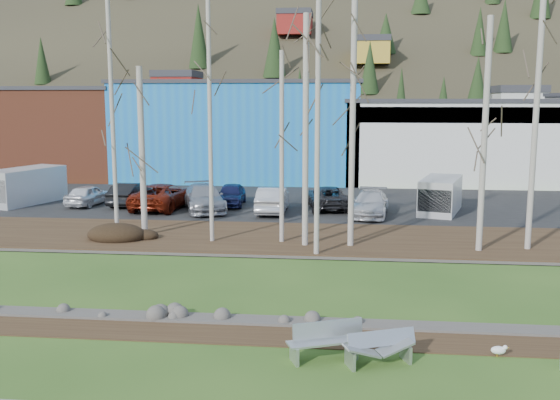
# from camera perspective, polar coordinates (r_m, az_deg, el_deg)

# --- Properties ---
(ground) EXTENTS (200.00, 200.00, 0.00)m
(ground) POSITION_cam_1_polar(r_m,az_deg,el_deg) (16.72, -4.87, -14.70)
(ground) COLOR #31541B
(ground) RESTS_ON ground
(dirt_strip) EXTENTS (80.00, 1.80, 0.03)m
(dirt_strip) POSITION_cam_1_polar(r_m,az_deg,el_deg) (18.62, -3.63, -12.07)
(dirt_strip) COLOR #382616
(dirt_strip) RESTS_ON ground
(near_bank_rocks) EXTENTS (80.00, 0.80, 0.50)m
(near_bank_rocks) POSITION_cam_1_polar(r_m,az_deg,el_deg) (19.55, -3.13, -11.06)
(near_bank_rocks) COLOR #47423D
(near_bank_rocks) RESTS_ON ground
(river) EXTENTS (80.00, 8.00, 0.90)m
(river) POSITION_cam_1_polar(r_m,az_deg,el_deg) (23.39, -1.52, -7.61)
(river) COLOR black
(river) RESTS_ON ground
(far_bank_rocks) EXTENTS (80.00, 0.80, 0.46)m
(far_bank_rocks) POSITION_cam_1_polar(r_m,az_deg,el_deg) (27.32, -0.39, -5.14)
(far_bank_rocks) COLOR #47423D
(far_bank_rocks) RESTS_ON ground
(far_bank) EXTENTS (80.00, 7.00, 0.15)m
(far_bank) POSITION_cam_1_polar(r_m,az_deg,el_deg) (30.39, 0.28, -3.52)
(far_bank) COLOR #382616
(far_bank) RESTS_ON ground
(parking_lot) EXTENTS (80.00, 14.00, 0.14)m
(parking_lot) POSITION_cam_1_polar(r_m,az_deg,el_deg) (40.66, 1.77, -0.28)
(parking_lot) COLOR black
(parking_lot) RESTS_ON ground
(building_brick) EXTENTS (16.32, 12.24, 7.80)m
(building_brick) POSITION_cam_1_polar(r_m,az_deg,el_deg) (60.43, -20.59, 5.90)
(building_brick) COLOR brown
(building_brick) RESTS_ON ground
(building_blue) EXTENTS (20.40, 12.24, 8.30)m
(building_blue) POSITION_cam_1_polar(r_m,az_deg,el_deg) (54.80, -3.41, 6.45)
(building_blue) COLOR blue
(building_blue) RESTS_ON ground
(building_white) EXTENTS (18.36, 12.24, 6.80)m
(building_white) POSITION_cam_1_polar(r_m,az_deg,el_deg) (54.83, 15.57, 5.36)
(building_white) COLOR silver
(building_white) RESTS_ON ground
(hillside) EXTENTS (160.00, 72.00, 35.00)m
(hillside) POSITION_cam_1_polar(r_m,az_deg,el_deg) (99.62, 4.45, 15.36)
(hillside) COLOR #2F291C
(hillside) RESTS_ON ground
(bench_intact) EXTENTS (2.02, 1.26, 0.98)m
(bench_intact) POSITION_cam_1_polar(r_m,az_deg,el_deg) (16.84, 4.14, -12.71)
(bench_intact) COLOR silver
(bench_intact) RESTS_ON ground
(bench_damaged) EXTENTS (1.94, 1.24, 0.83)m
(bench_damaged) POSITION_cam_1_polar(r_m,az_deg,el_deg) (16.73, 9.07, -13.20)
(bench_damaged) COLOR silver
(bench_damaged) RESTS_ON ground
(seagull) EXTENTS (0.47, 0.22, 0.34)m
(seagull) POSITION_cam_1_polar(r_m,az_deg,el_deg) (17.97, 19.39, -12.81)
(seagull) COLOR gold
(seagull) RESTS_ON ground
(dirt_mound) EXTENTS (2.82, 1.99, 0.55)m
(dirt_mound) POSITION_cam_1_polar(r_m,az_deg,el_deg) (30.87, -14.72, -2.96)
(dirt_mound) COLOR black
(dirt_mound) RESTS_ON far_bank
(birch_0) EXTENTS (0.21, 0.21, 11.89)m
(birch_0) POSITION_cam_1_polar(r_m,az_deg,el_deg) (30.72, -15.09, 7.64)
(birch_0) COLOR beige
(birch_0) RESTS_ON far_bank
(birch_1) EXTENTS (0.30, 0.30, 8.17)m
(birch_1) POSITION_cam_1_polar(r_m,az_deg,el_deg) (30.92, -12.50, 4.29)
(birch_1) COLOR beige
(birch_1) RESTS_ON far_bank
(birch_2) EXTENTS (0.20, 0.20, 11.14)m
(birch_2) POSITION_cam_1_polar(r_m,az_deg,el_deg) (28.98, -6.41, 7.08)
(birch_2) COLOR beige
(birch_2) RESTS_ON far_bank
(birch_3) EXTENTS (0.27, 0.27, 10.32)m
(birch_3) POSITION_cam_1_polar(r_m,az_deg,el_deg) (28.02, 2.36, 6.21)
(birch_3) COLOR beige
(birch_3) RESTS_ON far_bank
(birch_4) EXTENTS (0.21, 0.21, 8.79)m
(birch_4) POSITION_cam_1_polar(r_m,az_deg,el_deg) (28.73, 0.17, 4.77)
(birch_4) COLOR beige
(birch_4) RESTS_ON far_bank
(birch_5) EXTENTS (0.22, 0.22, 10.59)m
(birch_5) POSITION_cam_1_polar(r_m,az_deg,el_deg) (26.38, 3.45, 6.32)
(birch_5) COLOR beige
(birch_5) RESTS_ON far_bank
(birch_6) EXTENTS (0.27, 0.27, 11.28)m
(birch_6) POSITION_cam_1_polar(r_m,az_deg,el_deg) (28.05, 6.66, 7.14)
(birch_6) COLOR beige
(birch_6) RESTS_ON far_bank
(birch_7) EXTENTS (0.27, 0.27, 10.08)m
(birch_7) POSITION_cam_1_polar(r_m,az_deg,el_deg) (28.38, 18.19, 5.57)
(birch_7) COLOR beige
(birch_7) RESTS_ON far_bank
(birch_8) EXTENTS (0.25, 0.25, 12.88)m
(birch_8) POSITION_cam_1_polar(r_m,az_deg,el_deg) (29.38, 22.42, 8.17)
(birch_8) COLOR beige
(birch_8) RESTS_ON far_bank
(car_0) EXTENTS (2.03, 4.00, 1.31)m
(car_0) POSITION_cam_1_polar(r_m,az_deg,el_deg) (41.14, -17.12, 0.44)
(car_0) COLOR white
(car_0) RESTS_ON parking_lot
(car_1) EXTENTS (1.62, 4.35, 1.42)m
(car_1) POSITION_cam_1_polar(r_m,az_deg,el_deg) (40.60, -13.57, 0.56)
(car_1) COLOR black
(car_1) RESTS_ON parking_lot
(car_2) EXTENTS (3.09, 5.81, 1.56)m
(car_2) POSITION_cam_1_polar(r_m,az_deg,el_deg) (38.77, -10.66, 0.37)
(car_2) COLOR maroon
(car_2) RESTS_ON parking_lot
(car_3) EXTENTS (3.86, 5.74, 1.55)m
(car_3) POSITION_cam_1_polar(r_m,az_deg,el_deg) (37.71, -6.96, 0.20)
(car_3) COLOR #96979E
(car_3) RESTS_ON parking_lot
(car_4) EXTENTS (1.85, 4.12, 1.37)m
(car_4) POSITION_cam_1_polar(r_m,az_deg,el_deg) (39.40, -4.50, 0.50)
(car_4) COLOR #191D4A
(car_4) RESTS_ON parking_lot
(car_5) EXTENTS (1.67, 4.64, 1.52)m
(car_5) POSITION_cam_1_polar(r_m,az_deg,el_deg) (36.76, -0.68, 0.02)
(car_5) COLOR silver
(car_5) RESTS_ON parking_lot
(car_6) EXTENTS (3.01, 5.23, 1.37)m
(car_6) POSITION_cam_1_polar(r_m,az_deg,el_deg) (38.29, 4.38, 0.25)
(car_6) COLOR #2A2A2C
(car_6) RESTS_ON parking_lot
(car_7) EXTENTS (2.52, 5.04, 1.41)m
(car_7) POSITION_cam_1_polar(r_m,az_deg,el_deg) (36.19, 8.25, -0.31)
(car_7) COLOR silver
(car_7) RESTS_ON parking_lot
(van_white) EXTENTS (3.19, 5.03, 2.04)m
(van_white) POSITION_cam_1_polar(r_m,az_deg,el_deg) (37.83, 14.42, 0.39)
(van_white) COLOR silver
(van_white) RESTS_ON parking_lot
(van_grey) EXTENTS (3.59, 5.57, 2.26)m
(van_grey) POSITION_cam_1_polar(r_m,az_deg,el_deg) (43.08, -22.44, 1.17)
(van_grey) COLOR silver
(van_grey) RESTS_ON parking_lot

